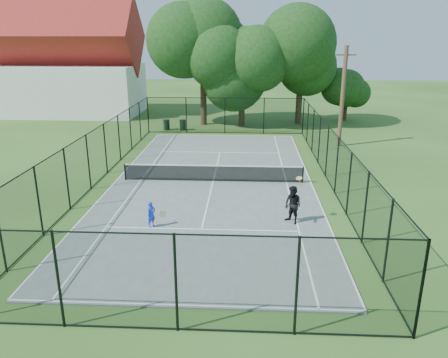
{
  "coord_description": "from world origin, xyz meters",
  "views": [
    {
      "loc": [
        1.84,
        -23.22,
        7.88
      ],
      "look_at": [
        0.77,
        -3.0,
        1.2
      ],
      "focal_mm": 35.0,
      "sensor_mm": 36.0,
      "label": 1
    }
  ],
  "objects_px": {
    "trash_bin_right": "(183,125)",
    "utility_pole": "(343,96)",
    "player_blue": "(151,214)",
    "tennis_net": "(213,173)",
    "trash_bin_left": "(167,125)",
    "player_black": "(293,205)"
  },
  "relations": [
    {
      "from": "utility_pole",
      "to": "player_blue",
      "type": "bearing_deg",
      "value": -125.48
    },
    {
      "from": "tennis_net",
      "to": "player_black",
      "type": "xyz_separation_m",
      "value": [
        3.89,
        -5.51,
        0.32
      ]
    },
    {
      "from": "trash_bin_right",
      "to": "player_blue",
      "type": "height_order",
      "value": "player_blue"
    },
    {
      "from": "player_blue",
      "to": "tennis_net",
      "type": "bearing_deg",
      "value": 71.06
    },
    {
      "from": "trash_bin_left",
      "to": "trash_bin_right",
      "type": "height_order",
      "value": "trash_bin_right"
    },
    {
      "from": "trash_bin_right",
      "to": "utility_pole",
      "type": "distance_m",
      "value": 13.83
    },
    {
      "from": "utility_pole",
      "to": "player_black",
      "type": "xyz_separation_m",
      "value": [
        -4.84,
        -14.51,
        -2.77
      ]
    },
    {
      "from": "tennis_net",
      "to": "trash_bin_right",
      "type": "distance_m",
      "value": 14.55
    },
    {
      "from": "tennis_net",
      "to": "utility_pole",
      "type": "bearing_deg",
      "value": 45.87
    },
    {
      "from": "utility_pole",
      "to": "player_black",
      "type": "bearing_deg",
      "value": -108.43
    },
    {
      "from": "trash_bin_right",
      "to": "utility_pole",
      "type": "height_order",
      "value": "utility_pole"
    },
    {
      "from": "tennis_net",
      "to": "utility_pole",
      "type": "xyz_separation_m",
      "value": [
        8.73,
        9.0,
        3.1
      ]
    },
    {
      "from": "tennis_net",
      "to": "utility_pole",
      "type": "relative_size",
      "value": 1.39
    },
    {
      "from": "tennis_net",
      "to": "trash_bin_left",
      "type": "relative_size",
      "value": 11.2
    },
    {
      "from": "trash_bin_right",
      "to": "player_blue",
      "type": "xyz_separation_m",
      "value": [
        1.58,
        -20.32,
        0.18
      ]
    },
    {
      "from": "tennis_net",
      "to": "player_black",
      "type": "height_order",
      "value": "player_black"
    },
    {
      "from": "tennis_net",
      "to": "player_blue",
      "type": "relative_size",
      "value": 8.7
    },
    {
      "from": "tennis_net",
      "to": "player_blue",
      "type": "distance_m",
      "value": 6.62
    },
    {
      "from": "player_blue",
      "to": "player_black",
      "type": "distance_m",
      "value": 6.09
    },
    {
      "from": "tennis_net",
      "to": "trash_bin_right",
      "type": "bearing_deg",
      "value": 104.87
    },
    {
      "from": "tennis_net",
      "to": "utility_pole",
      "type": "height_order",
      "value": "utility_pole"
    },
    {
      "from": "trash_bin_left",
      "to": "trash_bin_right",
      "type": "distance_m",
      "value": 1.44
    }
  ]
}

